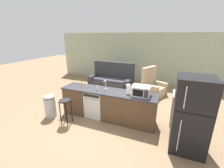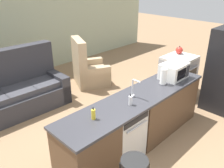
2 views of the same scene
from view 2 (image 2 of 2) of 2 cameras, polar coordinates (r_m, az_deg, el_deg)
ground_plane at (r=4.12m, az=4.45°, el=-14.77°), size 24.00×24.00×0.00m
wall_back at (r=6.92m, az=-21.42°, el=12.22°), size 10.00×0.06×2.60m
kitchen_counter at (r=4.02m, az=6.89°, el=-8.56°), size 2.94×0.66×0.90m
dishwasher at (r=3.71m, az=2.11°, el=-11.57°), size 0.58×0.61×0.84m
stove_range at (r=5.86m, az=15.54°, el=2.22°), size 0.76×0.68×0.90m
microwave at (r=4.42m, az=14.66°, el=3.07°), size 0.50×0.37×0.28m
sink_faucet at (r=3.62m, az=5.14°, el=-1.29°), size 0.07×0.18×0.30m
paper_towel_roll at (r=4.13m, az=12.30°, el=1.71°), size 0.14×0.14×0.28m
soap_bottle at (r=3.43m, az=4.47°, el=-3.95°), size 0.06×0.06×0.18m
dish_soap_bottle at (r=3.11m, az=-4.51°, el=-7.24°), size 0.06×0.06×0.18m
kettle at (r=5.89m, az=15.88°, el=7.81°), size 0.21×0.17×0.19m
couch at (r=5.33m, az=-22.24°, el=-1.84°), size 2.03×0.97×1.27m
armchair at (r=6.17m, az=-5.89°, el=3.15°), size 1.09×1.11×1.20m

